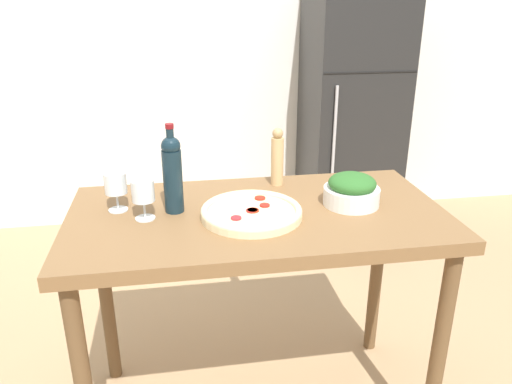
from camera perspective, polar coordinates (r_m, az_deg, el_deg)
wall_back at (r=3.65m, az=-5.31°, el=16.66°), size 6.40×0.08×2.60m
refrigerator at (r=3.58m, az=10.75°, el=8.31°), size 0.62×0.63×1.62m
prep_counter at (r=1.82m, az=0.18°, el=-5.38°), size 1.33×0.70×0.90m
wine_bottle at (r=1.75m, az=-9.54°, el=2.24°), size 0.07×0.07×0.32m
wine_glass_near at (r=1.72m, az=-12.79°, el=-0.10°), size 0.08×0.08×0.14m
wine_glass_far at (r=1.81m, az=-15.76°, el=0.87°), size 0.08×0.08×0.14m
pepper_mill at (r=1.99m, az=2.46°, el=3.94°), size 0.05×0.05×0.23m
salad_bowl at (r=1.85m, az=10.88°, el=0.18°), size 0.20×0.20×0.12m
homemade_pizza at (r=1.73m, az=-0.53°, el=-2.30°), size 0.35×0.35×0.04m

